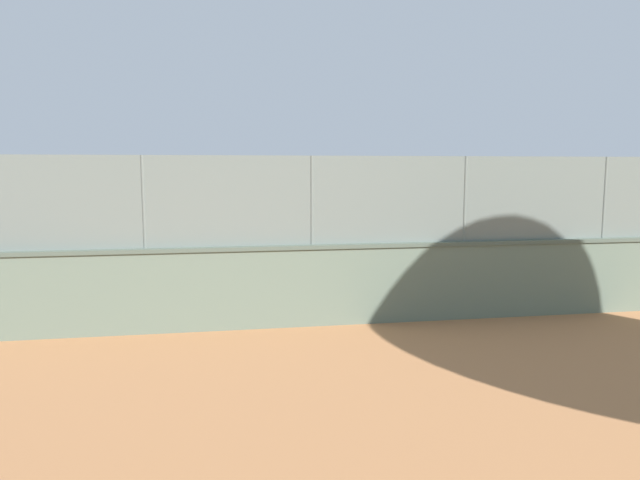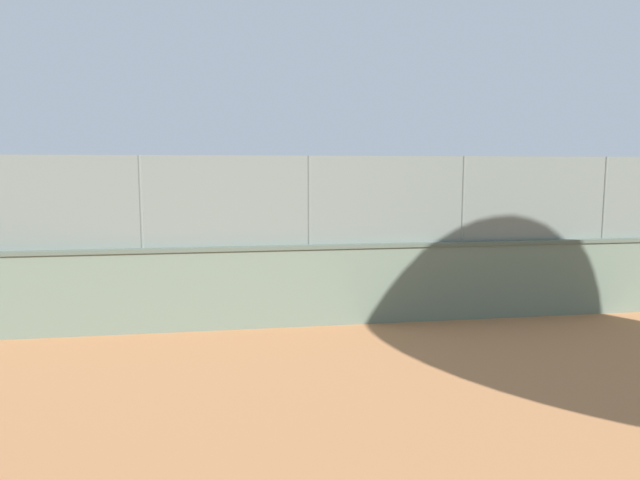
% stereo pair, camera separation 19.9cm
% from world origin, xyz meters
% --- Properties ---
extents(ground_plane, '(260.00, 260.00, 0.00)m').
position_xyz_m(ground_plane, '(0.00, 0.00, 0.00)').
color(ground_plane, '#A36B42').
extents(perimeter_wall, '(33.53, 0.86, 1.67)m').
position_xyz_m(perimeter_wall, '(0.96, 13.95, 0.84)').
color(perimeter_wall, slate).
rests_on(perimeter_wall, ground_plane).
extents(fence_panel_on_wall, '(32.93, 0.49, 1.80)m').
position_xyz_m(fence_panel_on_wall, '(0.96, 13.95, 2.57)').
color(fence_panel_on_wall, slate).
rests_on(fence_panel_on_wall, perimeter_wall).
extents(player_at_service_line, '(0.67, 1.10, 1.49)m').
position_xyz_m(player_at_service_line, '(2.00, 3.67, 0.87)').
color(player_at_service_line, navy).
rests_on(player_at_service_line, ground_plane).
extents(player_crossing_court, '(1.15, 0.71, 1.56)m').
position_xyz_m(player_crossing_court, '(5.38, 7.65, 0.91)').
color(player_crossing_court, black).
rests_on(player_crossing_court, ground_plane).
extents(player_baseline_waiting, '(0.76, 1.22, 1.65)m').
position_xyz_m(player_baseline_waiting, '(5.39, 11.21, 0.97)').
color(player_baseline_waiting, navy).
rests_on(player_baseline_waiting, ground_plane).
extents(sports_ball, '(0.11, 0.11, 0.11)m').
position_xyz_m(sports_ball, '(2.04, 5.97, 0.06)').
color(sports_ball, white).
rests_on(sports_ball, ground_plane).
extents(courtside_bench, '(1.60, 0.40, 0.87)m').
position_xyz_m(courtside_bench, '(9.45, 12.66, 0.46)').
color(courtside_bench, brown).
rests_on(courtside_bench, ground_plane).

